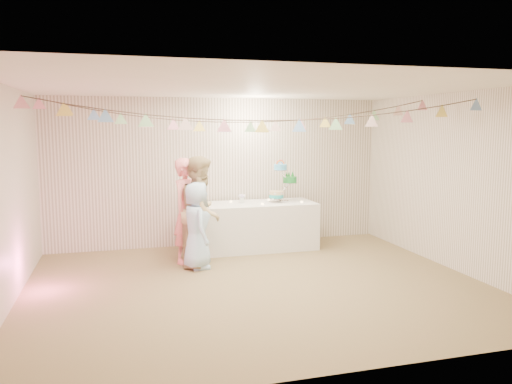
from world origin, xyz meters
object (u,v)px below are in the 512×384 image
object	(u,v)px
cake_stand	(283,185)
person_adult_a	(187,211)
person_adult_b	(201,211)
person_child	(197,225)
table	(253,226)

from	to	relation	value
cake_stand	person_adult_a	world-z (taller)	person_adult_a
person_adult_b	person_child	xyz separation A→B (m)	(-0.10, -0.17, -0.19)
cake_stand	table	bearing A→B (deg)	-174.81
person_adult_a	person_adult_b	bearing A→B (deg)	-96.05
cake_stand	person_child	size ratio (longest dim) A/B	0.52
table	person_adult_b	world-z (taller)	person_adult_b
cake_stand	person_child	bearing A→B (deg)	-149.61
person_adult_a	person_adult_b	distance (m)	0.28
person_adult_b	person_child	distance (m)	0.27
table	cake_stand	size ratio (longest dim) A/B	3.15
person_child	table	bearing A→B (deg)	-54.35
person_adult_b	person_adult_a	bearing A→B (deg)	66.93
person_child	cake_stand	bearing A→B (deg)	-63.67
table	person_adult_b	distance (m)	1.34
person_adult_a	person_child	distance (m)	0.42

